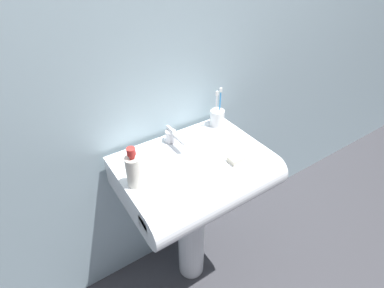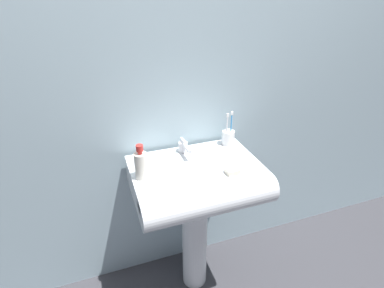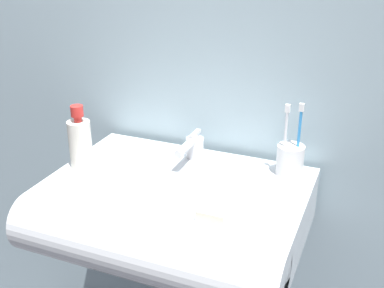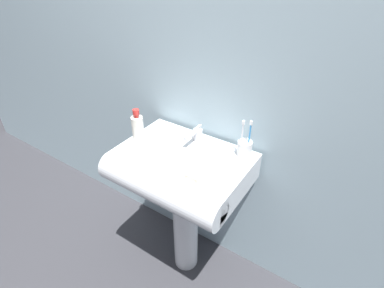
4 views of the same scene
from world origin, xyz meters
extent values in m
cube|color=#9EB7C1|center=(0.00, 0.25, 1.20)|extent=(5.00, 0.05, 2.40)
cube|color=white|center=(0.00, 0.00, 0.77)|extent=(0.63, 0.40, 0.14)
cylinder|color=white|center=(0.00, -0.20, 0.77)|extent=(0.63, 0.14, 0.14)
cylinder|color=silver|center=(-0.02, 0.14, 0.87)|extent=(0.05, 0.05, 0.06)
cylinder|color=silver|center=(-0.02, 0.09, 0.90)|extent=(0.02, 0.11, 0.02)
cube|color=silver|center=(-0.02, 0.14, 0.91)|extent=(0.01, 0.06, 0.01)
cylinder|color=white|center=(0.25, 0.14, 0.88)|extent=(0.07, 0.07, 0.08)
cylinder|color=white|center=(0.23, 0.13, 0.93)|extent=(0.01, 0.01, 0.15)
cube|color=white|center=(0.23, 0.13, 1.02)|extent=(0.01, 0.01, 0.02)
cylinder|color=#338CD8|center=(0.26, 0.15, 0.93)|extent=(0.01, 0.01, 0.16)
cube|color=white|center=(0.26, 0.15, 1.02)|extent=(0.01, 0.01, 0.02)
cylinder|color=silver|center=(-0.27, -0.02, 0.90)|extent=(0.06, 0.06, 0.13)
cylinder|color=red|center=(-0.27, -0.02, 0.97)|extent=(0.02, 0.02, 0.01)
cylinder|color=red|center=(-0.27, -0.02, 0.99)|extent=(0.03, 0.03, 0.03)
cube|color=silver|center=(0.14, -0.13, 0.85)|extent=(0.06, 0.05, 0.02)
camera|label=1|loc=(-0.55, -0.83, 1.63)|focal=28.00mm
camera|label=2|loc=(-0.44, -1.18, 1.62)|focal=28.00mm
camera|label=3|loc=(0.43, -0.97, 1.41)|focal=45.00mm
camera|label=4|loc=(0.68, -0.96, 1.67)|focal=28.00mm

